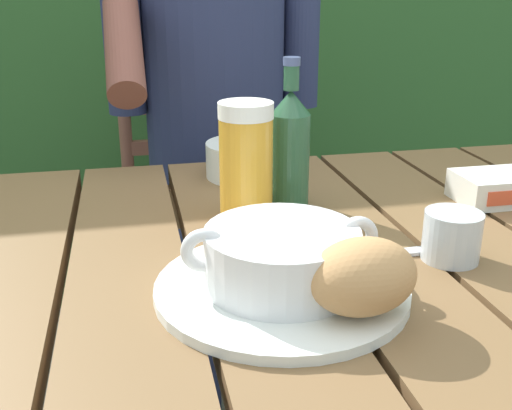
{
  "coord_description": "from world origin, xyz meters",
  "views": [
    {
      "loc": [
        -0.14,
        -0.73,
        1.07
      ],
      "look_at": [
        0.01,
        -0.04,
        0.81
      ],
      "focal_mm": 42.79,
      "sensor_mm": 36.0,
      "label": 1
    }
  ],
  "objects_px": {
    "person_eating": "(217,133)",
    "beer_bottle": "(290,147)",
    "bread_roll": "(363,276)",
    "chair_near_diner": "(209,211)",
    "water_glass_small": "(452,236)",
    "soup_bowl": "(282,256)",
    "butter_tub": "(496,188)",
    "beer_glass": "(246,163)",
    "serving_plate": "(281,288)",
    "diner_bowl": "(246,159)",
    "table_knife": "(396,253)"
  },
  "relations": [
    {
      "from": "beer_glass",
      "to": "table_knife",
      "type": "height_order",
      "value": "beer_glass"
    },
    {
      "from": "person_eating",
      "to": "diner_bowl",
      "type": "bearing_deg",
      "value": -89.54
    },
    {
      "from": "beer_glass",
      "to": "water_glass_small",
      "type": "bearing_deg",
      "value": -39.45
    },
    {
      "from": "bread_roll",
      "to": "chair_near_diner",
      "type": "bearing_deg",
      "value": 91.05
    },
    {
      "from": "serving_plate",
      "to": "bread_roll",
      "type": "xyz_separation_m",
      "value": [
        0.06,
        -0.08,
        0.05
      ]
    },
    {
      "from": "diner_bowl",
      "to": "person_eating",
      "type": "bearing_deg",
      "value": 90.46
    },
    {
      "from": "serving_plate",
      "to": "table_knife",
      "type": "height_order",
      "value": "serving_plate"
    },
    {
      "from": "soup_bowl",
      "to": "butter_tub",
      "type": "distance_m",
      "value": 0.47
    },
    {
      "from": "person_eating",
      "to": "table_knife",
      "type": "height_order",
      "value": "person_eating"
    },
    {
      "from": "person_eating",
      "to": "butter_tub",
      "type": "bearing_deg",
      "value": -56.67
    },
    {
      "from": "butter_tub",
      "to": "bread_roll",
      "type": "bearing_deg",
      "value": -138.83
    },
    {
      "from": "chair_near_diner",
      "to": "serving_plate",
      "type": "height_order",
      "value": "chair_near_diner"
    },
    {
      "from": "serving_plate",
      "to": "water_glass_small",
      "type": "height_order",
      "value": "water_glass_small"
    },
    {
      "from": "chair_near_diner",
      "to": "beer_bottle",
      "type": "height_order",
      "value": "beer_bottle"
    },
    {
      "from": "bread_roll",
      "to": "diner_bowl",
      "type": "relative_size",
      "value": 0.9
    },
    {
      "from": "beer_glass",
      "to": "table_knife",
      "type": "distance_m",
      "value": 0.25
    },
    {
      "from": "diner_bowl",
      "to": "soup_bowl",
      "type": "bearing_deg",
      "value": -95.95
    },
    {
      "from": "chair_near_diner",
      "to": "serving_plate",
      "type": "bearing_deg",
      "value": -92.67
    },
    {
      "from": "chair_near_diner",
      "to": "bread_roll",
      "type": "bearing_deg",
      "value": -88.95
    },
    {
      "from": "bread_roll",
      "to": "beer_glass",
      "type": "height_order",
      "value": "beer_glass"
    },
    {
      "from": "chair_near_diner",
      "to": "water_glass_small",
      "type": "relative_size",
      "value": 12.81
    },
    {
      "from": "person_eating",
      "to": "beer_bottle",
      "type": "height_order",
      "value": "person_eating"
    },
    {
      "from": "soup_bowl",
      "to": "beer_glass",
      "type": "bearing_deg",
      "value": 88.91
    },
    {
      "from": "soup_bowl",
      "to": "beer_bottle",
      "type": "xyz_separation_m",
      "value": [
        0.08,
        0.27,
        0.05
      ]
    },
    {
      "from": "butter_tub",
      "to": "person_eating",
      "type": "bearing_deg",
      "value": 123.33
    },
    {
      "from": "person_eating",
      "to": "soup_bowl",
      "type": "bearing_deg",
      "value": -93.14
    },
    {
      "from": "person_eating",
      "to": "serving_plate",
      "type": "distance_m",
      "value": 0.78
    },
    {
      "from": "person_eating",
      "to": "beer_bottle",
      "type": "xyz_separation_m",
      "value": [
        0.04,
        -0.5,
        0.1
      ]
    },
    {
      "from": "soup_bowl",
      "to": "butter_tub",
      "type": "relative_size",
      "value": 1.79
    },
    {
      "from": "table_knife",
      "to": "water_glass_small",
      "type": "bearing_deg",
      "value": -20.95
    },
    {
      "from": "chair_near_diner",
      "to": "bread_roll",
      "type": "relative_size",
      "value": 7.07
    },
    {
      "from": "table_knife",
      "to": "diner_bowl",
      "type": "xyz_separation_m",
      "value": [
        -0.12,
        0.37,
        0.03
      ]
    },
    {
      "from": "beer_glass",
      "to": "diner_bowl",
      "type": "height_order",
      "value": "beer_glass"
    },
    {
      "from": "table_knife",
      "to": "diner_bowl",
      "type": "height_order",
      "value": "diner_bowl"
    },
    {
      "from": "butter_tub",
      "to": "diner_bowl",
      "type": "xyz_separation_m",
      "value": [
        -0.36,
        0.21,
        0.01
      ]
    },
    {
      "from": "beer_bottle",
      "to": "bread_roll",
      "type": "bearing_deg",
      "value": -92.78
    },
    {
      "from": "table_knife",
      "to": "butter_tub",
      "type": "bearing_deg",
      "value": 33.66
    },
    {
      "from": "water_glass_small",
      "to": "serving_plate",
      "type": "bearing_deg",
      "value": -169.75
    },
    {
      "from": "chair_near_diner",
      "to": "bread_roll",
      "type": "height_order",
      "value": "chair_near_diner"
    },
    {
      "from": "person_eating",
      "to": "butter_tub",
      "type": "xyz_separation_m",
      "value": [
        0.36,
        -0.55,
        0.02
      ]
    },
    {
      "from": "person_eating",
      "to": "serving_plate",
      "type": "xyz_separation_m",
      "value": [
        -0.04,
        -0.78,
        0.01
      ]
    },
    {
      "from": "person_eating",
      "to": "beer_bottle",
      "type": "distance_m",
      "value": 0.51
    },
    {
      "from": "beer_bottle",
      "to": "water_glass_small",
      "type": "distance_m",
      "value": 0.28
    },
    {
      "from": "bread_roll",
      "to": "butter_tub",
      "type": "bearing_deg",
      "value": 41.17
    },
    {
      "from": "serving_plate",
      "to": "diner_bowl",
      "type": "xyz_separation_m",
      "value": [
        0.05,
        0.44,
        0.02
      ]
    },
    {
      "from": "serving_plate",
      "to": "butter_tub",
      "type": "height_order",
      "value": "butter_tub"
    },
    {
      "from": "table_knife",
      "to": "bread_roll",
      "type": "bearing_deg",
      "value": -126.42
    },
    {
      "from": "diner_bowl",
      "to": "beer_bottle",
      "type": "bearing_deg",
      "value": -77.37
    },
    {
      "from": "bread_roll",
      "to": "beer_glass",
      "type": "relative_size",
      "value": 0.75
    },
    {
      "from": "person_eating",
      "to": "beer_bottle",
      "type": "relative_size",
      "value": 5.53
    }
  ]
}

